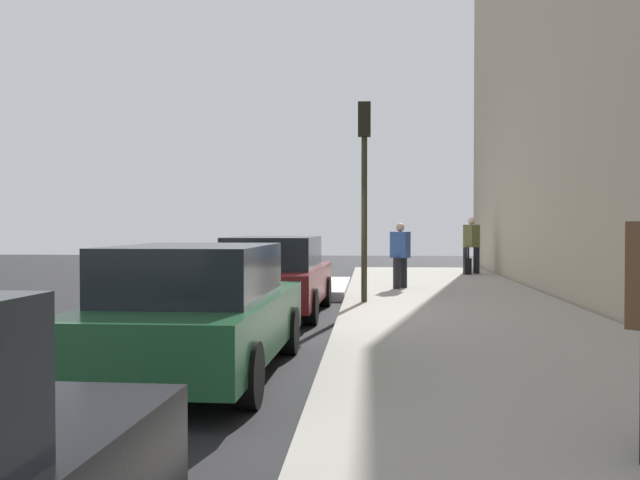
# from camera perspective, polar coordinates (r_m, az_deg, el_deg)

# --- Properties ---
(ground_plane) EXTENTS (56.00, 56.00, 0.00)m
(ground_plane) POSITION_cam_1_polar(r_m,az_deg,el_deg) (14.00, -2.58, -5.97)
(ground_plane) COLOR black
(sidewalk) EXTENTS (28.00, 4.60, 0.15)m
(sidewalk) POSITION_cam_1_polar(r_m,az_deg,el_deg) (14.00, 11.03, -5.68)
(sidewalk) COLOR #A39E93
(sidewalk) RESTS_ON ground
(lane_stripe_centre) EXTENTS (28.00, 0.14, 0.01)m
(lane_stripe_centre) POSITION_cam_1_polar(r_m,az_deg,el_deg) (14.70, -15.13, -5.65)
(lane_stripe_centre) COLOR gold
(lane_stripe_centre) RESTS_ON ground
(snow_bank_curb) EXTENTS (4.96, 0.56, 0.22)m
(snow_bank_curb) POSITION_cam_1_polar(r_m,az_deg,el_deg) (19.19, 1.30, -3.70)
(snow_bank_curb) COLOR white
(snow_bank_curb) RESTS_ON ground
(parked_car_green) EXTENTS (4.79, 1.97, 1.51)m
(parked_car_green) POSITION_cam_1_polar(r_m,az_deg,el_deg) (8.61, -9.34, -5.39)
(parked_car_green) COLOR black
(parked_car_green) RESTS_ON ground
(parked_car_maroon) EXTENTS (4.80, 1.98, 1.51)m
(parked_car_maroon) POSITION_cam_1_polar(r_m,az_deg,el_deg) (14.33, -3.47, -2.75)
(parked_car_maroon) COLOR black
(parked_car_maroon) RESTS_ON ground
(pedestrian_blue_coat) EXTENTS (0.49, 0.52, 1.63)m
(pedestrian_blue_coat) POSITION_cam_1_polar(r_m,az_deg,el_deg) (18.63, 6.19, -1.05)
(pedestrian_blue_coat) COLOR black
(pedestrian_blue_coat) RESTS_ON sidewalk
(pedestrian_olive_coat) EXTENTS (0.58, 0.56, 1.83)m
(pedestrian_olive_coat) POSITION_cam_1_polar(r_m,az_deg,el_deg) (24.58, 11.57, -0.27)
(pedestrian_olive_coat) COLOR black
(pedestrian_olive_coat) RESTS_ON sidewalk
(traffic_light_pole) EXTENTS (0.35, 0.26, 4.10)m
(traffic_light_pole) POSITION_cam_1_polar(r_m,az_deg,el_deg) (15.32, 3.43, 5.67)
(traffic_light_pole) COLOR #2D2D19
(traffic_light_pole) RESTS_ON sidewalk
(rolling_suitcase) EXTENTS (0.34, 0.22, 0.87)m
(rolling_suitcase) POSITION_cam_1_polar(r_m,az_deg,el_deg) (24.21, 11.28, -1.99)
(rolling_suitcase) COLOR black
(rolling_suitcase) RESTS_ON sidewalk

